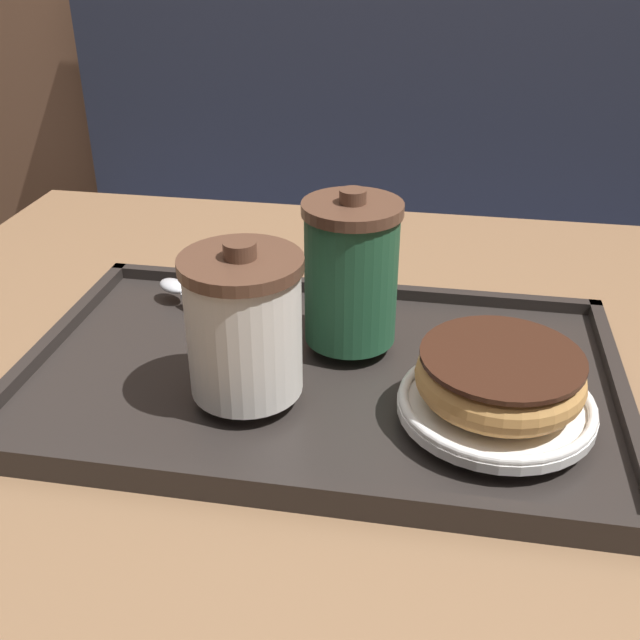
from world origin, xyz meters
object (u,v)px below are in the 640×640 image
Objects in this scene: coffee_cup_rear at (351,272)px; donut_chocolate_glazed at (500,376)px; coffee_cup_front at (244,324)px; spoon at (188,295)px.

coffee_cup_rear is 1.09× the size of donut_chocolate_glazed.
coffee_cup_rear reaches higher than coffee_cup_front.
coffee_cup_rear is 0.16m from donut_chocolate_glazed.
spoon is (-0.17, 0.05, -0.06)m from coffee_cup_rear.
coffee_cup_rear is 1.00× the size of spoon.
spoon is at bearing 124.74° from coffee_cup_front.
coffee_cup_front is at bearing -126.60° from coffee_cup_rear.
spoon is at bearing 164.62° from coffee_cup_rear.
coffee_cup_front is 0.92× the size of coffee_cup_rear.
coffee_cup_rear is at bearing -160.51° from spoon.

